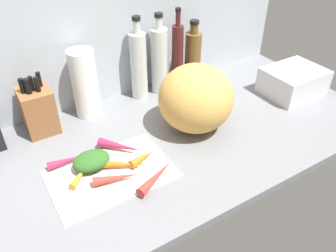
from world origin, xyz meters
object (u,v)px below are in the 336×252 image
at_px(paper_towel_roll, 85,84).
at_px(dish_rack, 293,81).
at_px(cutting_board, 111,173).
at_px(bottle_2, 177,57).
at_px(carrot_4, 120,146).
at_px(winter_squash, 196,98).
at_px(knife_block, 38,110).
at_px(bottle_3, 193,58).
at_px(carrot_3, 68,160).
at_px(bottle_0, 139,65).
at_px(carrot_1, 117,178).
at_px(carrot_0, 143,157).
at_px(carrot_5, 123,164).
at_px(carrot_6, 156,177).
at_px(carrot_2, 81,173).
at_px(bottle_1, 159,60).

relative_size(paper_towel_roll, dish_rack, 1.10).
distance_m(cutting_board, bottle_2, 0.64).
distance_m(carrot_4, winter_squash, 0.33).
distance_m(knife_block, bottle_3, 0.70).
bearing_deg(carrot_3, dish_rack, -2.78).
distance_m(cutting_board, bottle_0, 0.53).
bearing_deg(paper_towel_roll, carrot_3, -123.47).
xyz_separation_m(carrot_4, winter_squash, (0.31, -0.01, 0.10)).
bearing_deg(carrot_3, carrot_1, -57.27).
relative_size(carrot_0, carrot_3, 0.78).
bearing_deg(carrot_1, bottle_0, 54.50).
bearing_deg(bottle_0, carrot_1, -125.50).
bearing_deg(knife_block, dish_rack, -16.34).
bearing_deg(carrot_0, carrot_5, 176.54).
height_order(winter_squash, paper_towel_roll, paper_towel_roll).
xyz_separation_m(carrot_5, bottle_2, (0.45, 0.37, 0.13)).
bearing_deg(bottle_0, winter_squash, -77.59).
height_order(carrot_0, carrot_3, carrot_0).
height_order(carrot_6, winter_squash, winter_squash).
height_order(carrot_0, carrot_2, carrot_0).
distance_m(carrot_1, carrot_5, 0.07).
bearing_deg(cutting_board, dish_rack, 3.98).
relative_size(winter_squash, bottle_1, 0.79).
bearing_deg(paper_towel_roll, carrot_5, -93.87).
height_order(cutting_board, bottle_1, bottle_1).
bearing_deg(cutting_board, bottle_2, 36.92).
bearing_deg(bottle_3, bottle_2, -179.89).
xyz_separation_m(carrot_4, carrot_5, (-0.03, -0.09, -0.00)).
height_order(knife_block, bottle_1, bottle_1).
bearing_deg(carrot_0, carrot_3, 151.78).
bearing_deg(carrot_4, bottle_2, 34.27).
distance_m(carrot_1, bottle_3, 0.73).
bearing_deg(bottle_2, winter_squash, -110.43).
height_order(carrot_3, bottle_1, bottle_1).
bearing_deg(knife_block, bottle_0, 3.64).
bearing_deg(carrot_3, knife_block, 94.26).
bearing_deg(carrot_5, bottle_3, 34.94).
height_order(winter_squash, bottle_3, bottle_3).
relative_size(carrot_1, carrot_2, 1.18).
distance_m(carrot_2, bottle_1, 0.63).
bearing_deg(paper_towel_roll, dish_rack, -20.37).
distance_m(paper_towel_roll, bottle_2, 0.43).
bearing_deg(carrot_1, carrot_2, 136.69).
height_order(carrot_3, bottle_3, bottle_3).
distance_m(carrot_5, dish_rack, 0.87).
distance_m(bottle_1, bottle_2, 0.08).
xyz_separation_m(carrot_0, carrot_2, (-0.20, 0.04, -0.00)).
bearing_deg(carrot_5, carrot_0, -3.46).
bearing_deg(carrot_4, winter_squash, -1.88).
bearing_deg(bottle_2, bottle_1, 167.34).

